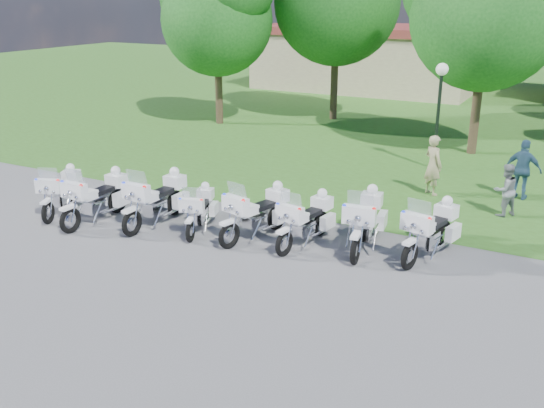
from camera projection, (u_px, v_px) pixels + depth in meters
The scene contains 17 objects.
ground at pixel (220, 248), 15.42m from camera, with size 100.00×100.00×0.00m, color slate.
grass_lawn at pixel (453, 97), 37.94m from camera, with size 100.00×48.00×0.01m, color #366620.
motorcycle_0 at pixel (62, 191), 17.75m from camera, with size 1.31×2.21×1.57m.
motorcycle_1 at pixel (98, 197), 17.03m from camera, with size 0.85×2.56×1.72m.
motorcycle_2 at pixel (157, 198), 16.84m from camera, with size 0.87×2.61×1.76m.
motorcycle_3 at pixel (199, 209), 16.42m from camera, with size 1.12×2.04×1.42m.
motorcycle_4 at pixel (258, 212), 15.89m from camera, with size 1.22×2.46×1.68m.
motorcycle_5 at pixel (307, 219), 15.47m from camera, with size 0.99×2.36×1.59m.
motorcycle_6 at pixel (365, 220), 15.23m from camera, with size 1.09×2.60×1.75m.
motorcycle_7 at pixel (431, 229), 14.73m from camera, with size 1.15×2.44×1.66m.
lamp_post at pixel (440, 89), 21.43m from camera, with size 0.44×0.44×3.83m.
tree_0 at pixel (216, 8), 28.43m from camera, with size 6.19×5.28×8.25m.
tree_2 at pixel (487, 0), 22.65m from camera, with size 6.68×5.70×8.90m.
building_west at pixel (369, 57), 40.75m from camera, with size 14.56×8.32×4.10m.
bystander_a at pixel (433, 165), 19.20m from camera, with size 0.71×0.46×1.94m, color tan.
bystander_b at pixel (505, 190), 17.40m from camera, with size 0.75×0.59×1.55m, color gray.
bystander_c at pixel (523, 170), 18.77m from camera, with size 1.11×0.46×1.90m, color #2F5370.
Camera 1 is at (7.83, -11.92, 6.13)m, focal length 40.00 mm.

